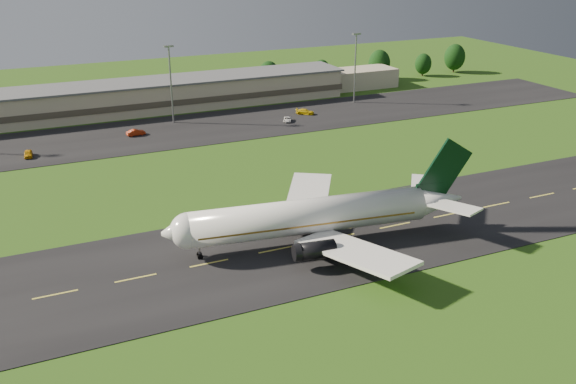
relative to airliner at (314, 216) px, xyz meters
name	(u,v)px	position (x,y,z in m)	size (l,w,h in m)	color
ground	(276,250)	(-6.46, 0.12, -4.66)	(360.00, 360.00, 0.00)	#2A4C13
taxiway	(276,250)	(-6.46, 0.12, -4.61)	(220.00, 30.00, 0.10)	black
apron	(162,133)	(-6.46, 72.12, -4.61)	(260.00, 30.00, 0.10)	black
airliner	(314,216)	(0.00, 0.00, 0.00)	(51.14, 41.79, 15.57)	white
terminal	(163,95)	(-0.06, 96.30, -0.67)	(145.00, 16.00, 8.40)	beige
light_mast_centre	(170,75)	(-1.46, 80.12, 8.08)	(2.40, 1.20, 20.35)	gray
light_mast_east	(355,60)	(53.54, 80.12, 8.08)	(2.40, 1.20, 20.35)	gray
tree_line	(246,77)	(29.29, 106.11, 0.33)	(198.95, 9.15, 10.22)	black
service_vehicle_a	(28,154)	(-38.55, 65.22, -3.82)	(1.75, 4.35, 1.48)	#CD930C
service_vehicle_b	(136,132)	(-13.07, 72.19, -3.80)	(1.60, 4.60, 1.51)	#9F250A
service_vehicle_c	(287,119)	(26.50, 68.50, -3.97)	(1.95, 4.23, 1.17)	silver
service_vehicle_d	(305,112)	(34.07, 73.34, -3.82)	(2.07, 5.09, 1.48)	#DCB80C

